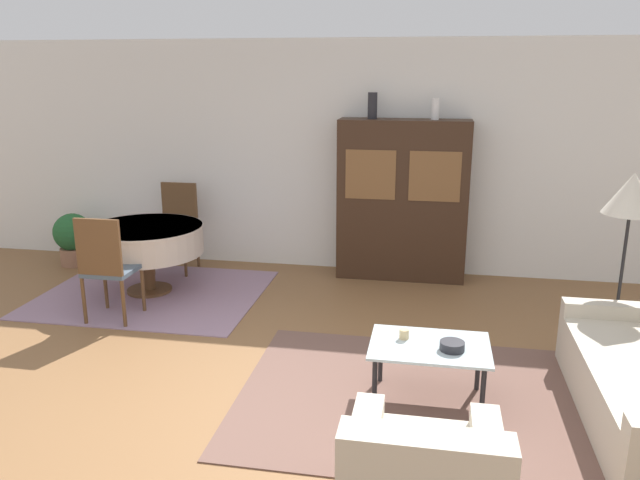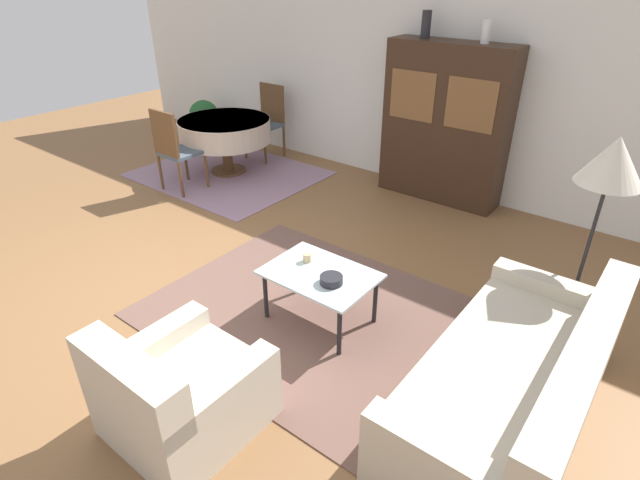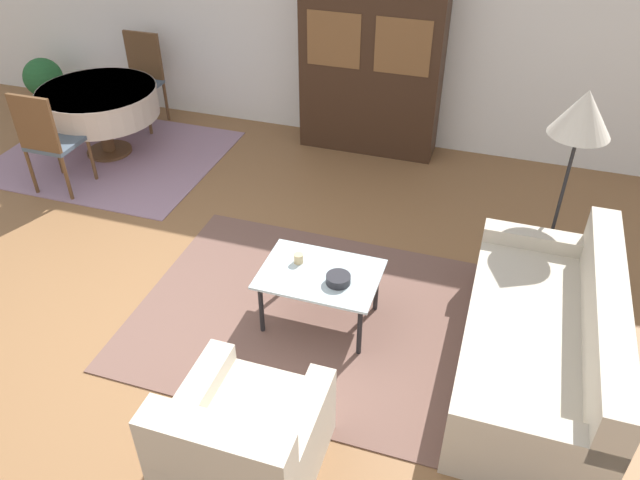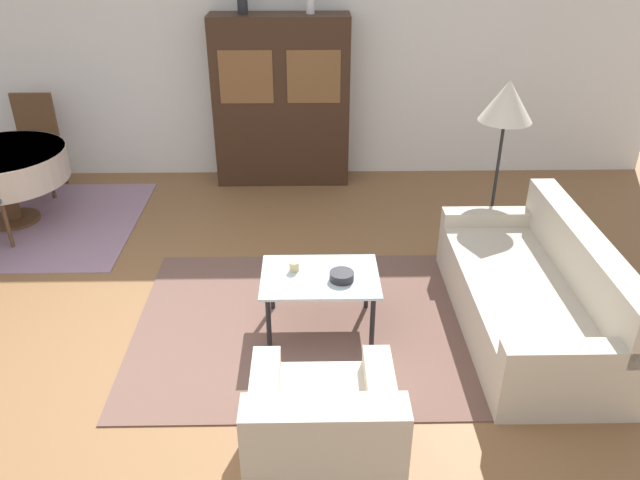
{
  "view_description": "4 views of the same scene",
  "coord_description": "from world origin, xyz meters",
  "px_view_note": "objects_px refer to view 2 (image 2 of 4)",
  "views": [
    {
      "loc": [
        1.13,
        -3.64,
        2.36
      ],
      "look_at": [
        0.2,
        1.4,
        0.95
      ],
      "focal_mm": 35.0,
      "sensor_mm": 36.0,
      "label": 1
    },
    {
      "loc": [
        3.16,
        -2.04,
        2.57
      ],
      "look_at": [
        1.16,
        0.53,
        0.75
      ],
      "focal_mm": 28.0,
      "sensor_mm": 36.0,
      "label": 2
    },
    {
      "loc": [
        2.23,
        -2.76,
        3.27
      ],
      "look_at": [
        1.16,
        0.53,
        0.75
      ],
      "focal_mm": 35.0,
      "sensor_mm": 36.0,
      "label": 3
    },
    {
      "loc": [
        1.09,
        -3.3,
        2.84
      ],
      "look_at": [
        1.16,
        0.53,
        0.75
      ],
      "focal_mm": 35.0,
      "sensor_mm": 36.0,
      "label": 4
    }
  ],
  "objects_px": {
    "vase_short": "(486,32)",
    "vase_tall": "(426,24)",
    "armchair": "(179,394)",
    "dining_table": "(225,130)",
    "coffee_table": "(320,278)",
    "display_cabinet": "(445,124)",
    "dining_chair_near": "(174,147)",
    "potted_plant": "(204,119)",
    "couch": "(517,384)",
    "bowl": "(331,280)",
    "floor_lamp": "(612,166)",
    "dining_chair_far": "(268,117)",
    "cup": "(307,257)"
  },
  "relations": [
    {
      "from": "vase_short",
      "to": "vase_tall",
      "type": "bearing_deg",
      "value": 180.0
    },
    {
      "from": "armchair",
      "to": "dining_table",
      "type": "height_order",
      "value": "armchair"
    },
    {
      "from": "coffee_table",
      "to": "dining_table",
      "type": "xyz_separation_m",
      "value": [
        -3.03,
        1.82,
        0.18
      ]
    },
    {
      "from": "display_cabinet",
      "to": "vase_short",
      "type": "relative_size",
      "value": 7.98
    },
    {
      "from": "coffee_table",
      "to": "vase_tall",
      "type": "bearing_deg",
      "value": 104.43
    },
    {
      "from": "armchair",
      "to": "dining_chair_near",
      "type": "xyz_separation_m",
      "value": [
        -3.03,
        2.36,
        0.3
      ]
    },
    {
      "from": "dining_table",
      "to": "potted_plant",
      "type": "bearing_deg",
      "value": 150.35
    },
    {
      "from": "display_cabinet",
      "to": "dining_table",
      "type": "relative_size",
      "value": 1.49
    },
    {
      "from": "couch",
      "to": "dining_chair_near",
      "type": "relative_size",
      "value": 1.91
    },
    {
      "from": "armchair",
      "to": "vase_short",
      "type": "distance_m",
      "value": 4.54
    },
    {
      "from": "armchair",
      "to": "potted_plant",
      "type": "relative_size",
      "value": 1.31
    },
    {
      "from": "dining_chair_near",
      "to": "bowl",
      "type": "xyz_separation_m",
      "value": [
        3.19,
        -1.04,
        -0.1
      ]
    },
    {
      "from": "display_cabinet",
      "to": "vase_tall",
      "type": "height_order",
      "value": "vase_tall"
    },
    {
      "from": "vase_short",
      "to": "bowl",
      "type": "bearing_deg",
      "value": -86.05
    },
    {
      "from": "armchair",
      "to": "floor_lamp",
      "type": "height_order",
      "value": "floor_lamp"
    },
    {
      "from": "dining_chair_near",
      "to": "bowl",
      "type": "height_order",
      "value": "dining_chair_near"
    },
    {
      "from": "coffee_table",
      "to": "floor_lamp",
      "type": "relative_size",
      "value": 0.55
    },
    {
      "from": "couch",
      "to": "dining_chair_far",
      "type": "relative_size",
      "value": 1.91
    },
    {
      "from": "floor_lamp",
      "to": "bowl",
      "type": "xyz_separation_m",
      "value": [
        -1.44,
        -1.33,
        -0.83
      ]
    },
    {
      "from": "floor_lamp",
      "to": "vase_tall",
      "type": "xyz_separation_m",
      "value": [
        -2.32,
        1.58,
        0.64
      ]
    },
    {
      "from": "dining_chair_near",
      "to": "cup",
      "type": "height_order",
      "value": "dining_chair_near"
    },
    {
      "from": "dining_table",
      "to": "bowl",
      "type": "distance_m",
      "value": 3.7
    },
    {
      "from": "floor_lamp",
      "to": "potted_plant",
      "type": "distance_m",
      "value": 6.19
    },
    {
      "from": "bowl",
      "to": "vase_short",
      "type": "xyz_separation_m",
      "value": [
        -0.2,
        2.91,
        1.45
      ]
    },
    {
      "from": "dining_chair_near",
      "to": "dining_table",
      "type": "bearing_deg",
      "value": 90.0
    },
    {
      "from": "vase_tall",
      "to": "armchair",
      "type": "bearing_deg",
      "value": -80.24
    },
    {
      "from": "bowl",
      "to": "potted_plant",
      "type": "distance_m",
      "value": 5.25
    },
    {
      "from": "display_cabinet",
      "to": "bowl",
      "type": "xyz_separation_m",
      "value": [
        0.52,
        -2.91,
        -0.42
      ]
    },
    {
      "from": "armchair",
      "to": "potted_plant",
      "type": "xyz_separation_m",
      "value": [
        -4.37,
        3.96,
        0.06
      ]
    },
    {
      "from": "dining_chair_near",
      "to": "bowl",
      "type": "relative_size",
      "value": 5.94
    },
    {
      "from": "dining_table",
      "to": "vase_short",
      "type": "distance_m",
      "value": 3.43
    },
    {
      "from": "couch",
      "to": "bowl",
      "type": "bearing_deg",
      "value": 91.09
    },
    {
      "from": "coffee_table",
      "to": "vase_short",
      "type": "height_order",
      "value": "vase_short"
    },
    {
      "from": "dining_chair_far",
      "to": "vase_tall",
      "type": "height_order",
      "value": "vase_tall"
    },
    {
      "from": "potted_plant",
      "to": "floor_lamp",
      "type": "bearing_deg",
      "value": -12.43
    },
    {
      "from": "floor_lamp",
      "to": "dining_chair_far",
      "type": "bearing_deg",
      "value": 163.3
    },
    {
      "from": "armchair",
      "to": "display_cabinet",
      "type": "relative_size",
      "value": 0.47
    },
    {
      "from": "armchair",
      "to": "display_cabinet",
      "type": "distance_m",
      "value": 4.29
    },
    {
      "from": "coffee_table",
      "to": "dining_chair_far",
      "type": "distance_m",
      "value": 4.04
    },
    {
      "from": "dining_table",
      "to": "potted_plant",
      "type": "xyz_separation_m",
      "value": [
        -1.35,
        0.77,
        -0.24
      ]
    },
    {
      "from": "dining_chair_far",
      "to": "vase_tall",
      "type": "xyz_separation_m",
      "value": [
        2.3,
        0.19,
        1.38
      ]
    },
    {
      "from": "couch",
      "to": "dining_chair_near",
      "type": "height_order",
      "value": "dining_chair_near"
    },
    {
      "from": "dining_chair_far",
      "to": "vase_short",
      "type": "xyz_separation_m",
      "value": [
        2.99,
        0.19,
        1.35
      ]
    },
    {
      "from": "display_cabinet",
      "to": "vase_short",
      "type": "bearing_deg",
      "value": 0.17
    },
    {
      "from": "vase_tall",
      "to": "potted_plant",
      "type": "relative_size",
      "value": 0.44
    },
    {
      "from": "couch",
      "to": "cup",
      "type": "height_order",
      "value": "couch"
    },
    {
      "from": "bowl",
      "to": "vase_short",
      "type": "height_order",
      "value": "vase_short"
    },
    {
      "from": "bowl",
      "to": "dining_chair_near",
      "type": "bearing_deg",
      "value": 161.9
    },
    {
      "from": "display_cabinet",
      "to": "vase_tall",
      "type": "xyz_separation_m",
      "value": [
        -0.37,
        0.0,
        1.05
      ]
    },
    {
      "from": "armchair",
      "to": "display_cabinet",
      "type": "height_order",
      "value": "display_cabinet"
    }
  ]
}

